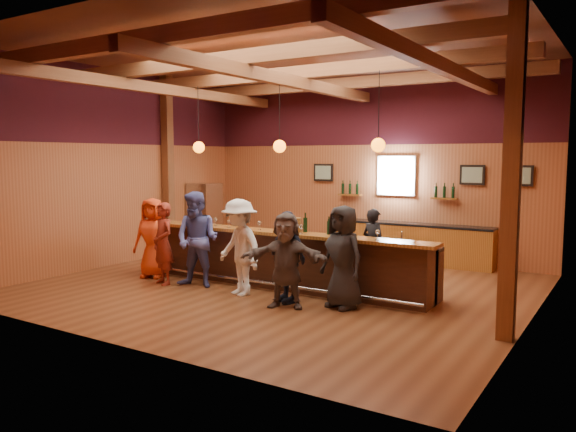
# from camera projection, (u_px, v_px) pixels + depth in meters

# --- Properties ---
(room) EXTENTS (9.04, 9.00, 4.52)m
(room) POSITION_uv_depth(u_px,v_px,m) (281.00, 119.00, 10.57)
(room) COLOR brown
(room) RESTS_ON ground
(bar_counter) EXTENTS (6.30, 1.07, 1.11)m
(bar_counter) POSITION_uv_depth(u_px,v_px,m) (285.00, 259.00, 10.92)
(bar_counter) COLOR black
(bar_counter) RESTS_ON ground
(back_bar_cabinet) EXTENTS (4.00, 0.52, 0.95)m
(back_bar_cabinet) POSITION_uv_depth(u_px,v_px,m) (407.00, 243.00, 13.31)
(back_bar_cabinet) COLOR brown
(back_bar_cabinet) RESTS_ON ground
(window) EXTENTS (0.95, 0.09, 0.95)m
(window) POSITION_uv_depth(u_px,v_px,m) (396.00, 176.00, 13.54)
(window) COLOR silver
(window) RESTS_ON room
(framed_pictures) EXTENTS (5.35, 0.05, 0.45)m
(framed_pictures) POSITION_uv_depth(u_px,v_px,m) (431.00, 174.00, 13.07)
(framed_pictures) COLOR black
(framed_pictures) RESTS_ON room
(wine_shelves) EXTENTS (3.00, 0.18, 0.30)m
(wine_shelves) POSITION_uv_depth(u_px,v_px,m) (395.00, 194.00, 13.53)
(wine_shelves) COLOR brown
(wine_shelves) RESTS_ON room
(pendant_lights) EXTENTS (4.24, 0.24, 1.37)m
(pendant_lights) POSITION_uv_depth(u_px,v_px,m) (280.00, 146.00, 10.58)
(pendant_lights) COLOR black
(pendant_lights) RESTS_ON room
(stainless_fridge) EXTENTS (0.70, 0.70, 1.80)m
(stainless_fridge) POSITION_uv_depth(u_px,v_px,m) (205.00, 217.00, 15.12)
(stainless_fridge) COLOR silver
(stainless_fridge) RESTS_ON ground
(customer_orange) EXTENTS (0.93, 0.74, 1.66)m
(customer_orange) POSITION_uv_depth(u_px,v_px,m) (153.00, 238.00, 11.64)
(customer_orange) COLOR red
(customer_orange) RESTS_ON ground
(customer_redvest) EXTENTS (0.69, 0.57, 1.62)m
(customer_redvest) POSITION_uv_depth(u_px,v_px,m) (163.00, 244.00, 11.00)
(customer_redvest) COLOR maroon
(customer_redvest) RESTS_ON ground
(customer_denim) EXTENTS (1.01, 0.86, 1.85)m
(customer_denim) POSITION_uv_depth(u_px,v_px,m) (197.00, 240.00, 10.76)
(customer_denim) COLOR #4F569F
(customer_denim) RESTS_ON ground
(customer_white) EXTENTS (1.28, 0.99, 1.75)m
(customer_white) POSITION_uv_depth(u_px,v_px,m) (240.00, 247.00, 10.11)
(customer_white) COLOR silver
(customer_white) RESTS_ON ground
(customer_navy) EXTENTS (1.01, 0.73, 1.59)m
(customer_navy) POSITION_uv_depth(u_px,v_px,m) (287.00, 257.00, 9.64)
(customer_navy) COLOR #1B2137
(customer_navy) RESTS_ON ground
(customer_brown) EXTENTS (1.55, 0.92, 1.60)m
(customer_brown) POSITION_uv_depth(u_px,v_px,m) (286.00, 260.00, 9.29)
(customer_brown) COLOR #574A46
(customer_brown) RESTS_ON ground
(customer_dark) EXTENTS (0.96, 0.77, 1.71)m
(customer_dark) POSITION_uv_depth(u_px,v_px,m) (343.00, 257.00, 9.26)
(customer_dark) COLOR black
(customer_dark) RESTS_ON ground
(bartender) EXTENTS (0.63, 0.50, 1.49)m
(bartender) POSITION_uv_depth(u_px,v_px,m) (374.00, 246.00, 11.11)
(bartender) COLOR black
(bartender) RESTS_ON ground
(ice_bucket) EXTENTS (0.24, 0.24, 0.26)m
(ice_bucket) POSITION_uv_depth(u_px,v_px,m) (295.00, 225.00, 10.46)
(ice_bucket) COLOR brown
(ice_bucket) RESTS_ON bar_counter
(bottle_a) EXTENTS (0.08, 0.08, 0.36)m
(bottle_a) POSITION_uv_depth(u_px,v_px,m) (305.00, 225.00, 10.40)
(bottle_a) COLOR black
(bottle_a) RESTS_ON bar_counter
(bottle_b) EXTENTS (0.07, 0.07, 0.32)m
(bottle_b) POSITION_uv_depth(u_px,v_px,m) (329.00, 227.00, 10.10)
(bottle_b) COLOR black
(bottle_b) RESTS_ON bar_counter
(glass_a) EXTENTS (0.08, 0.08, 0.18)m
(glass_a) POSITION_uv_depth(u_px,v_px,m) (169.00, 216.00, 11.94)
(glass_a) COLOR silver
(glass_a) RESTS_ON bar_counter
(glass_b) EXTENTS (0.09, 0.09, 0.20)m
(glass_b) POSITION_uv_depth(u_px,v_px,m) (195.00, 217.00, 11.64)
(glass_b) COLOR silver
(glass_b) RESTS_ON bar_counter
(glass_c) EXTENTS (0.07, 0.07, 0.17)m
(glass_c) POSITION_uv_depth(u_px,v_px,m) (216.00, 220.00, 11.37)
(glass_c) COLOR silver
(glass_c) RESTS_ON bar_counter
(glass_d) EXTENTS (0.07, 0.07, 0.16)m
(glass_d) POSITION_uv_depth(u_px,v_px,m) (229.00, 222.00, 11.05)
(glass_d) COLOR silver
(glass_d) RESTS_ON bar_counter
(glass_e) EXTENTS (0.08, 0.08, 0.17)m
(glass_e) POSITION_uv_depth(u_px,v_px,m) (259.00, 223.00, 10.73)
(glass_e) COLOR silver
(glass_e) RESTS_ON bar_counter
(glass_f) EXTENTS (0.08, 0.08, 0.17)m
(glass_f) POSITION_uv_depth(u_px,v_px,m) (301.00, 227.00, 10.17)
(glass_f) COLOR silver
(glass_f) RESTS_ON bar_counter
(glass_g) EXTENTS (0.08, 0.08, 0.18)m
(glass_g) POSITION_uv_depth(u_px,v_px,m) (352.00, 229.00, 9.83)
(glass_g) COLOR silver
(glass_g) RESTS_ON bar_counter
(glass_h) EXTENTS (0.08, 0.08, 0.18)m
(glass_h) POSITION_uv_depth(u_px,v_px,m) (378.00, 233.00, 9.38)
(glass_h) COLOR silver
(glass_h) RESTS_ON bar_counter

